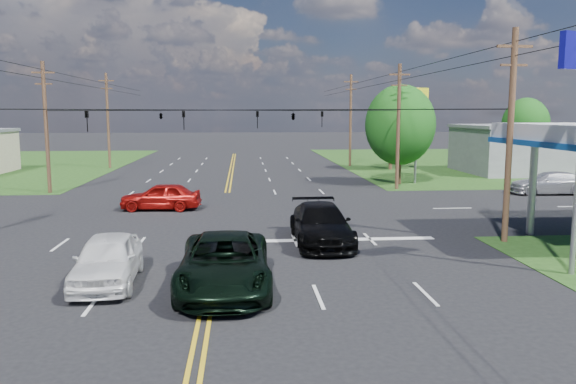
{
  "coord_description": "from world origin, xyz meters",
  "views": [
    {
      "loc": [
        1.13,
        -21.11,
        5.81
      ],
      "look_at": [
        3.35,
        6.0,
        1.99
      ],
      "focal_mm": 35.0,
      "sensor_mm": 36.0,
      "label": 1
    }
  ],
  "objects": [
    {
      "name": "pole_ne",
      "position": [
        13.0,
        21.0,
        4.92
      ],
      "size": [
        1.6,
        0.28,
        9.5
      ],
      "color": "#442B1C",
      "rests_on": "ground"
    },
    {
      "name": "pole_se",
      "position": [
        13.0,
        3.0,
        4.92
      ],
      "size": [
        1.6,
        0.28,
        9.5
      ],
      "color": "#442B1C",
      "rests_on": "ground"
    },
    {
      "name": "sedan_red",
      "position": [
        -3.83,
        13.0,
        0.82
      ],
      "size": [
        4.91,
        2.21,
        1.64
      ],
      "primitive_type": "imported",
      "rotation": [
        0.0,
        0.0,
        -1.63
      ],
      "color": "#990E0B",
      "rests_on": "ground"
    },
    {
      "name": "pickup_white",
      "position": [
        -3.51,
        -1.99,
        0.85
      ],
      "size": [
        2.29,
        5.11,
        1.71
      ],
      "primitive_type": "imported",
      "rotation": [
        0.0,
        0.0,
        0.06
      ],
      "color": "white",
      "rests_on": "ground"
    },
    {
      "name": "retail_ne",
      "position": [
        30.0,
        32.0,
        2.2
      ],
      "size": [
        14.0,
        10.0,
        4.4
      ],
      "primitive_type": "cube",
      "color": "slate",
      "rests_on": "ground"
    },
    {
      "name": "tree_far_r",
      "position": [
        34.0,
        42.0,
        4.54
      ],
      "size": [
        5.32,
        5.32,
        7.63
      ],
      "color": "#442B1C",
      "rests_on": "ground"
    },
    {
      "name": "stop_bar",
      "position": [
        5.0,
        4.0,
        0.0
      ],
      "size": [
        10.0,
        0.5,
        0.02
      ],
      "primitive_type": "cube",
      "color": "silver",
      "rests_on": "ground"
    },
    {
      "name": "suv_black",
      "position": [
        4.62,
        3.38,
        0.88
      ],
      "size": [
        2.47,
        6.05,
        1.75
      ],
      "primitive_type": "imported",
      "rotation": [
        0.0,
        0.0,
        0.0
      ],
      "color": "black",
      "rests_on": "ground"
    },
    {
      "name": "pole_right_far",
      "position": [
        13.0,
        40.0,
        5.17
      ],
      "size": [
        1.6,
        0.28,
        10.0
      ],
      "color": "#442B1C",
      "rests_on": "ground"
    },
    {
      "name": "power_lines",
      "position": [
        0.0,
        10.0,
        8.6
      ],
      "size": [
        26.04,
        100.0,
        0.64
      ],
      "color": "black",
      "rests_on": "ground"
    },
    {
      "name": "grass_ne",
      "position": [
        35.0,
        44.0,
        0.0
      ],
      "size": [
        46.0,
        48.0,
        0.03
      ],
      "primitive_type": "cube",
      "color": "#1F4115",
      "rests_on": "ground"
    },
    {
      "name": "ground",
      "position": [
        0.0,
        12.0,
        0.0
      ],
      "size": [
        280.0,
        280.0,
        0.0
      ],
      "primitive_type": "plane",
      "color": "black",
      "rests_on": "ground"
    },
    {
      "name": "tree_right_b",
      "position": [
        16.5,
        36.0,
        4.22
      ],
      "size": [
        4.94,
        4.94,
        7.09
      ],
      "color": "#442B1C",
      "rests_on": "ground"
    },
    {
      "name": "pole_nw",
      "position": [
        -13.0,
        21.0,
        4.92
      ],
      "size": [
        1.6,
        0.28,
        9.5
      ],
      "color": "#442B1C",
      "rests_on": "ground"
    },
    {
      "name": "tree_right_a",
      "position": [
        14.0,
        24.0,
        4.87
      ],
      "size": [
        5.7,
        5.7,
        8.18
      ],
      "color": "#442B1C",
      "rests_on": "ground"
    },
    {
      "name": "sedan_far",
      "position": [
        23.29,
        17.5,
        0.81
      ],
      "size": [
        5.78,
        2.72,
        1.63
      ],
      "primitive_type": "imported",
      "rotation": [
        0.0,
        0.0,
        -1.65
      ],
      "color": "silver",
      "rests_on": "ground"
    },
    {
      "name": "pickup_dkgreen",
      "position": [
        0.5,
        -2.95,
        0.9
      ],
      "size": [
        2.98,
        6.46,
        1.79
      ],
      "primitive_type": "imported",
      "rotation": [
        0.0,
        0.0,
        -0.0
      ],
      "color": "black",
      "rests_on": "ground"
    },
    {
      "name": "pole_left_far",
      "position": [
        -13.0,
        40.0,
        5.17
      ],
      "size": [
        1.6,
        0.28,
        10.0
      ],
      "color": "#442B1C",
      "rests_on": "ground"
    },
    {
      "name": "polesign_ne",
      "position": [
        15.49,
        24.38,
        6.17
      ],
      "size": [
        2.09,
        1.13,
        7.94
      ],
      "color": "#A5A5AA",
      "rests_on": "ground"
    },
    {
      "name": "span_wire_signals",
      "position": [
        0.0,
        12.0,
        6.0
      ],
      "size": [
        26.0,
        18.0,
        1.13
      ],
      "color": "black",
      "rests_on": "ground"
    }
  ]
}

